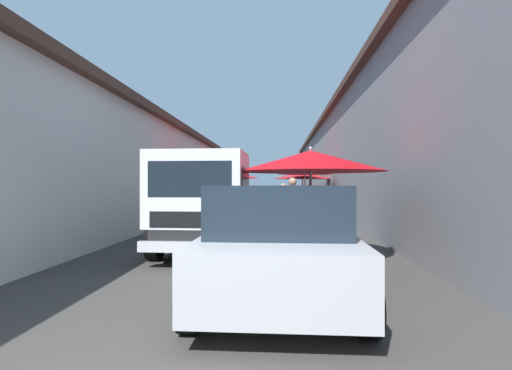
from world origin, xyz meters
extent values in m
plane|color=#3D3A38|center=(13.50, 0.00, 0.00)|extent=(90.00, 90.00, 0.00)
cube|color=silver|center=(15.75, 6.76, 1.84)|extent=(49.50, 7.00, 3.68)
cube|color=#4C3328|center=(15.75, 6.76, 3.80)|extent=(49.80, 7.50, 0.24)
cube|color=gray|center=(15.75, -6.76, 2.47)|extent=(49.50, 7.00, 4.94)
cube|color=#4C3328|center=(15.75, -6.76, 5.06)|extent=(49.80, 7.50, 0.24)
cylinder|color=#9E9EA3|center=(17.46, -1.94, 1.07)|extent=(0.06, 0.06, 2.14)
cone|color=red|center=(17.46, -1.94, 1.94)|extent=(2.90, 2.90, 0.38)
sphere|color=#9E9EA3|center=(17.46, -1.94, 2.18)|extent=(0.07, 0.07, 0.07)
cube|color=#9E7547|center=(17.23, -1.97, 0.39)|extent=(0.86, 0.58, 0.79)
sphere|color=orange|center=(17.21, -1.97, 0.89)|extent=(0.09, 0.09, 0.09)
sphere|color=orange|center=(16.94, -1.97, 0.83)|extent=(0.09, 0.09, 0.09)
sphere|color=orange|center=(16.99, -1.92, 0.83)|extent=(0.09, 0.09, 0.09)
sphere|color=orange|center=(17.11, -1.84, 0.83)|extent=(0.09, 0.09, 0.09)
sphere|color=orange|center=(17.21, -1.92, 0.83)|extent=(0.09, 0.09, 0.09)
sphere|color=orange|center=(17.28, -1.89, 0.83)|extent=(0.09, 0.09, 0.09)
cylinder|color=#9E9EA3|center=(5.33, -1.35, 1.05)|extent=(0.06, 0.06, 2.10)
cone|color=red|center=(5.33, -1.35, 1.90)|extent=(2.79, 2.79, 0.40)
sphere|color=#9E9EA3|center=(5.33, -1.35, 2.14)|extent=(0.07, 0.07, 0.07)
cube|color=#9E7547|center=(5.29, -1.33, 0.40)|extent=(0.91, 0.59, 0.81)
sphere|color=orange|center=(5.13, -1.46, 0.91)|extent=(0.09, 0.09, 0.09)
sphere|color=orange|center=(5.37, -1.18, 0.85)|extent=(0.09, 0.09, 0.09)
sphere|color=orange|center=(5.12, -1.39, 0.85)|extent=(0.09, 0.09, 0.09)
sphere|color=orange|center=(5.54, -1.35, 0.85)|extent=(0.09, 0.09, 0.09)
sphere|color=orange|center=(5.47, -1.42, 0.85)|extent=(0.09, 0.09, 0.09)
sphere|color=orange|center=(5.51, -1.14, 0.85)|extent=(0.09, 0.09, 0.09)
cylinder|color=#9E9EA3|center=(15.25, -1.93, 1.13)|extent=(0.06, 0.06, 2.26)
cone|color=red|center=(15.25, -1.93, 2.10)|extent=(2.46, 2.46, 0.33)
sphere|color=#9E9EA3|center=(15.25, -1.93, 2.30)|extent=(0.07, 0.07, 0.07)
cube|color=olive|center=(15.29, -1.71, 0.38)|extent=(0.98, 0.67, 0.77)
sphere|color=orange|center=(15.14, -1.80, 0.81)|extent=(0.09, 0.09, 0.09)
sphere|color=orange|center=(15.47, -1.60, 0.86)|extent=(0.09, 0.09, 0.09)
sphere|color=orange|center=(15.10, -1.71, 0.81)|extent=(0.09, 0.09, 0.09)
cylinder|color=#9E9EA3|center=(18.84, 1.45, 1.06)|extent=(0.06, 0.06, 2.11)
cone|color=red|center=(18.84, 1.45, 1.96)|extent=(2.28, 2.28, 0.30)
sphere|color=#9E9EA3|center=(18.84, 1.45, 2.15)|extent=(0.07, 0.07, 0.07)
cube|color=brown|center=(18.99, 1.45, 0.39)|extent=(0.85, 0.78, 0.77)
sphere|color=orange|center=(18.79, 1.39, 0.87)|extent=(0.09, 0.09, 0.09)
sphere|color=orange|center=(18.76, 1.49, 0.82)|extent=(0.09, 0.09, 0.09)
sphere|color=orange|center=(19.11, 1.28, 0.82)|extent=(0.09, 0.09, 0.09)
sphere|color=orange|center=(18.72, 1.71, 0.82)|extent=(0.09, 0.09, 0.09)
sphere|color=orange|center=(18.91, 1.72, 0.82)|extent=(0.09, 0.09, 0.09)
sphere|color=orange|center=(19.10, 1.62, 0.82)|extent=(0.09, 0.09, 0.09)
cylinder|color=#9E9EA3|center=(12.18, 1.83, 1.16)|extent=(0.06, 0.06, 2.32)
cone|color=red|center=(12.18, 1.83, 2.13)|extent=(2.72, 2.72, 0.39)
sphere|color=#9E9EA3|center=(12.18, 1.83, 2.36)|extent=(0.07, 0.07, 0.07)
cube|color=#9E7547|center=(12.22, 1.79, 0.36)|extent=(0.99, 0.63, 0.73)
sphere|color=orange|center=(12.52, 1.59, 0.77)|extent=(0.09, 0.09, 0.09)
sphere|color=orange|center=(12.07, 1.63, 0.77)|extent=(0.09, 0.09, 0.09)
sphere|color=orange|center=(12.20, 1.95, 0.77)|extent=(0.09, 0.09, 0.09)
cube|color=#ADAFB5|center=(3.13, -0.76, 0.57)|extent=(3.92, 1.77, 0.64)
cube|color=#19232D|center=(2.98, -0.76, 1.17)|extent=(2.36, 1.54, 0.56)
cube|color=black|center=(5.04, -0.78, 0.35)|extent=(0.12, 1.65, 0.20)
cube|color=silver|center=(5.07, -0.20, 0.63)|extent=(0.06, 0.24, 0.14)
cube|color=silver|center=(5.06, -1.37, 0.63)|extent=(0.06, 0.24, 0.14)
cylinder|color=black|center=(4.47, 0.09, 0.30)|extent=(0.60, 0.21, 0.60)
cylinder|color=black|center=(4.45, -1.63, 0.30)|extent=(0.60, 0.21, 0.60)
cylinder|color=black|center=(1.82, 0.12, 0.30)|extent=(0.60, 0.21, 0.60)
cylinder|color=black|center=(1.80, -1.60, 0.30)|extent=(0.60, 0.21, 0.60)
cube|color=black|center=(6.95, 0.72, 0.50)|extent=(4.83, 1.58, 0.36)
cube|color=silver|center=(5.32, 0.76, 1.38)|extent=(1.57, 1.78, 1.40)
cube|color=#19232D|center=(4.58, 0.77, 1.55)|extent=(0.09, 1.47, 0.63)
cube|color=#19232D|center=(5.32, 0.76, 1.55)|extent=(1.08, 1.80, 0.45)
cube|color=black|center=(4.57, 0.77, 0.86)|extent=(0.09, 1.40, 0.28)
cube|color=silver|center=(4.49, 0.78, 0.40)|extent=(0.16, 1.75, 0.18)
cube|color=gray|center=(7.75, -0.12, 0.93)|extent=(3.16, 0.13, 0.50)
cube|color=gray|center=(7.79, 1.53, 0.93)|extent=(3.16, 0.13, 0.50)
cube|color=gray|center=(9.32, 0.67, 0.93)|extent=(0.10, 1.65, 0.50)
cylinder|color=black|center=(5.30, -0.12, 0.36)|extent=(0.72, 0.24, 0.72)
cylinder|color=black|center=(5.34, 1.63, 0.36)|extent=(0.72, 0.24, 0.72)
cylinder|color=black|center=(8.37, -0.19, 0.36)|extent=(0.72, 0.24, 0.72)
cylinder|color=black|center=(8.41, 1.56, 0.36)|extent=(0.72, 0.24, 0.72)
cylinder|color=navy|center=(8.44, -1.06, 0.41)|extent=(0.14, 0.14, 0.82)
cylinder|color=navy|center=(8.53, -1.20, 0.41)|extent=(0.14, 0.14, 0.82)
cube|color=#33518C|center=(8.49, -1.13, 1.12)|extent=(0.41, 0.51, 0.61)
sphere|color=#A57A5B|center=(8.49, -1.13, 1.54)|extent=(0.22, 0.22, 0.22)
cylinder|color=#33518C|center=(8.34, -0.88, 1.15)|extent=(0.08, 0.08, 0.55)
cylinder|color=#33518C|center=(8.63, -1.38, 1.15)|extent=(0.08, 0.08, 0.55)
cylinder|color=#665B4C|center=(13.45, -0.89, 0.37)|extent=(0.14, 0.14, 0.75)
cylinder|color=#665B4C|center=(13.33, -0.99, 0.37)|extent=(0.14, 0.14, 0.75)
cube|color=white|center=(13.39, -0.94, 1.03)|extent=(0.46, 0.43, 0.56)
sphere|color=#A57A5B|center=(13.39, -0.94, 1.42)|extent=(0.21, 0.21, 0.21)
cylinder|color=white|center=(13.60, -0.77, 1.06)|extent=(0.08, 0.08, 0.51)
cylinder|color=white|center=(13.18, -1.11, 1.06)|extent=(0.08, 0.08, 0.51)
cylinder|color=black|center=(12.25, -1.77, 0.22)|extent=(0.44, 0.10, 0.44)
cylinder|color=black|center=(11.00, -1.78, 0.22)|extent=(0.44, 0.12, 0.44)
cube|color=silver|center=(11.57, -1.77, 0.27)|extent=(0.90, 0.29, 0.08)
ellipsoid|color=black|center=(11.27, -1.78, 0.64)|extent=(0.56, 0.27, 0.20)
cube|color=silver|center=(12.20, -1.77, 0.67)|extent=(0.14, 0.32, 0.56)
cylinder|color=silver|center=(12.13, -1.77, 0.77)|extent=(0.27, 0.06, 0.68)
cylinder|color=black|center=(12.05, -1.77, 1.12)|extent=(0.55, 0.04, 0.04)
cylinder|color=red|center=(13.83, -1.69, 0.42)|extent=(0.30, 0.30, 0.03)
cylinder|color=red|center=(13.95, -1.69, 0.21)|extent=(0.04, 0.04, 0.42)
cylinder|color=red|center=(13.83, -1.58, 0.21)|extent=(0.04, 0.04, 0.42)
cylinder|color=red|center=(13.72, -1.69, 0.21)|extent=(0.04, 0.04, 0.42)
cylinder|color=red|center=(13.83, -1.81, 0.21)|extent=(0.04, 0.04, 0.42)
camera|label=1|loc=(-1.92, -0.75, 1.46)|focal=26.89mm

